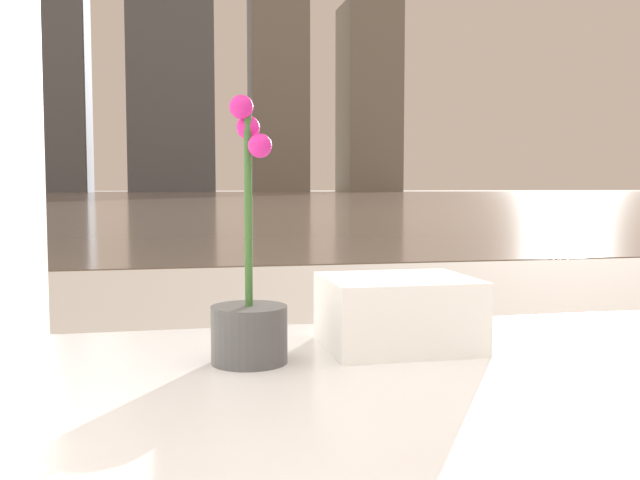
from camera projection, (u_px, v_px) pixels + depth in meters
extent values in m
cylinder|color=#4C4C4C|center=(249.00, 334.00, 1.10)|extent=(0.12, 0.12, 0.09)
cylinder|color=#38662D|center=(248.00, 208.00, 1.09)|extent=(0.01, 0.01, 0.30)
sphere|color=#DB238E|center=(241.00, 107.00, 1.07)|extent=(0.04, 0.04, 0.04)
sphere|color=#DB238E|center=(248.00, 127.00, 1.09)|extent=(0.04, 0.04, 0.04)
sphere|color=#DB238E|center=(260.00, 146.00, 1.07)|extent=(0.04, 0.04, 0.04)
cube|color=white|center=(397.00, 335.00, 1.21)|extent=(0.25, 0.21, 0.04)
cube|color=white|center=(398.00, 312.00, 1.21)|extent=(0.25, 0.21, 0.04)
cube|color=white|center=(398.00, 289.00, 1.21)|extent=(0.25, 0.21, 0.04)
cube|color=gray|center=(174.00, 196.00, 60.88)|extent=(180.00, 110.00, 0.01)
cube|color=slate|center=(44.00, 58.00, 109.97)|extent=(12.84, 12.97, 41.32)
cube|color=gray|center=(278.00, 67.00, 117.66)|extent=(9.52, 6.48, 41.20)
cube|color=gray|center=(369.00, 99.00, 121.29)|extent=(9.22, 10.31, 31.50)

